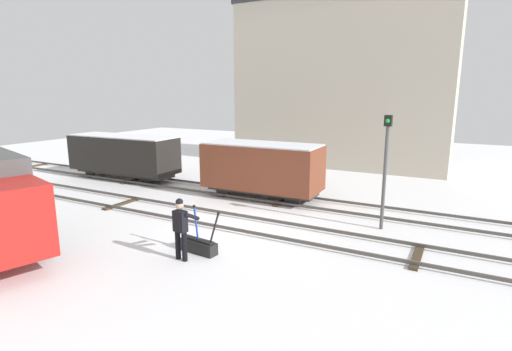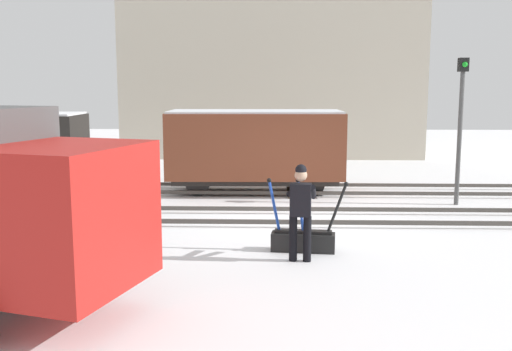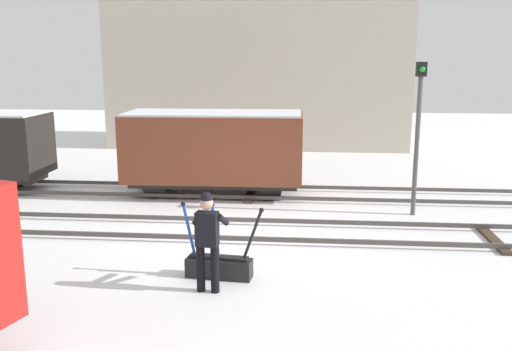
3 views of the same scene
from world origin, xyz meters
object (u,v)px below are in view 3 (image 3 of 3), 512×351
object	(u,v)px
switch_lever_frame	(219,265)
signal_post	(418,123)
freight_car_near_switch	(214,148)
rail_worker	(208,235)

from	to	relation	value
switch_lever_frame	signal_post	xyz separation A→B (m)	(4.41, 4.68, 2.16)
signal_post	freight_car_near_switch	world-z (taller)	signal_post
switch_lever_frame	freight_car_near_switch	bearing A→B (deg)	106.77
rail_worker	signal_post	xyz separation A→B (m)	(4.50, 5.32, 1.38)
rail_worker	signal_post	world-z (taller)	signal_post
switch_lever_frame	freight_car_near_switch	size ratio (longest dim) A/B	0.30
signal_post	freight_car_near_switch	bearing A→B (deg)	163.28
freight_car_near_switch	rail_worker	bearing A→B (deg)	-82.64
switch_lever_frame	rail_worker	distance (m)	1.02
signal_post	freight_car_near_switch	size ratio (longest dim) A/B	0.75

